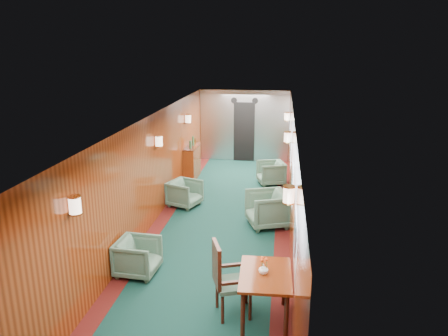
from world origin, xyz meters
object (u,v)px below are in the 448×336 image
(dining_table, at_px, (265,281))
(side_chair, at_px, (226,277))
(armchair_right_far, at_px, (271,173))
(armchair_right_near, at_px, (267,209))
(armchair_left_near, at_px, (138,257))
(armchair_left_far, at_px, (185,193))
(credenza, at_px, (192,162))

(dining_table, distance_m, side_chair, 0.58)
(side_chair, relative_size, armchair_right_far, 1.58)
(armchair_right_near, xyz_separation_m, armchair_right_far, (-0.02, 2.98, -0.06))
(side_chair, xyz_separation_m, armchair_right_near, (0.47, 3.38, -0.24))
(armchair_right_far, bearing_deg, side_chair, -20.68)
(armchair_left_near, distance_m, armchair_right_far, 5.78)
(armchair_left_near, bearing_deg, armchair_left_far, 2.86)
(dining_table, bearing_deg, armchair_left_near, 152.51)
(dining_table, bearing_deg, armchair_right_far, 89.26)
(armchair_right_far, bearing_deg, armchair_left_near, -38.06)
(dining_table, relative_size, credenza, 0.84)
(credenza, bearing_deg, armchair_left_far, -82.64)
(credenza, relative_size, armchair_left_near, 1.79)
(armchair_left_far, distance_m, armchair_right_far, 2.88)
(armchair_left_near, xyz_separation_m, armchair_left_far, (0.07, 3.34, 0.01))
(dining_table, xyz_separation_m, side_chair, (-0.57, 0.09, -0.02))
(side_chair, bearing_deg, dining_table, -28.88)
(credenza, relative_size, armchair_left_far, 1.75)
(armchair_left_far, xyz_separation_m, armchair_right_far, (2.04, 2.03, 0.01))
(side_chair, height_order, armchair_left_near, side_chair)
(armchair_left_near, xyz_separation_m, armchair_right_far, (2.11, 5.38, 0.01))
(armchair_right_near, bearing_deg, credenza, -163.88)
(armchair_left_far, bearing_deg, armchair_left_near, -160.62)
(armchair_left_near, bearing_deg, armchair_right_near, -37.45)
(dining_table, bearing_deg, credenza, 108.20)
(dining_table, xyz_separation_m, armchair_left_far, (-2.16, 4.42, -0.32))
(side_chair, height_order, armchair_right_far, side_chair)
(armchair_right_far, bearing_deg, dining_table, -15.57)
(dining_table, relative_size, armchair_left_far, 1.47)
(armchair_left_near, bearing_deg, credenza, 6.42)
(credenza, height_order, armchair_left_near, credenza)
(armchair_left_near, height_order, armchair_right_far, armchair_right_far)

